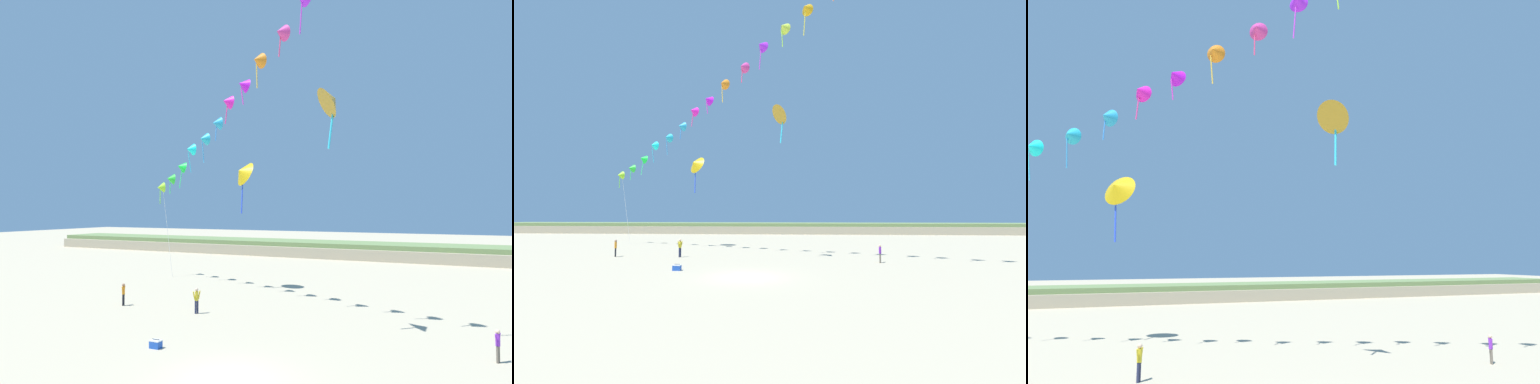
{
  "view_description": "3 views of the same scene",
  "coord_description": "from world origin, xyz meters",
  "views": [
    {
      "loc": [
        9.26,
        -16.93,
        7.12
      ],
      "look_at": [
        -3.75,
        10.65,
        8.24
      ],
      "focal_mm": 32.0,
      "sensor_mm": 36.0,
      "label": 1
    },
    {
      "loc": [
        3.11,
        -22.41,
        4.14
      ],
      "look_at": [
        0.65,
        12.32,
        6.33
      ],
      "focal_mm": 24.0,
      "sensor_mm": 36.0,
      "label": 2
    },
    {
      "loc": [
        -8.69,
        -13.25,
        5.61
      ],
      "look_at": [
        -1.08,
        8.4,
        8.96
      ],
      "focal_mm": 32.0,
      "sensor_mm": 36.0,
      "label": 3
    }
  ],
  "objects": [
    {
      "name": "person_mid_center",
      "position": [
        10.29,
        7.12,
        0.89
      ],
      "size": [
        0.29,
        0.52,
        1.54
      ],
      "color": "#726656",
      "rests_on": "ground"
    },
    {
      "name": "large_kite_mid_trail",
      "position": [
        -9.26,
        19.42,
        10.38
      ],
      "size": [
        2.88,
        2.76,
        4.92
      ],
      "color": "gold"
    },
    {
      "name": "large_kite_low_lead",
      "position": [
        2.0,
        8.68,
        13.39
      ],
      "size": [
        2.31,
        2.42,
        3.83
      ],
      "color": "gold"
    },
    {
      "name": "kite_banner_string",
      "position": [
        -4.02,
        12.09,
        17.83
      ],
      "size": [
        34.64,
        22.69,
        27.18
      ],
      "color": "#8DD725"
    },
    {
      "name": "dune_ridge",
      "position": [
        0.0,
        49.93,
        1.07
      ],
      "size": [
        120.0,
        9.26,
        2.16
      ],
      "color": "tan",
      "rests_on": "ground"
    },
    {
      "name": "person_near_right",
      "position": [
        -7.73,
        9.6,
        1.0
      ],
      "size": [
        0.36,
        0.58,
        1.73
      ],
      "color": "#282D4C",
      "rests_on": "ground"
    }
  ]
}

